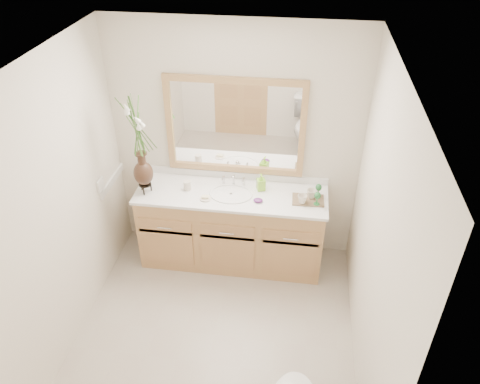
# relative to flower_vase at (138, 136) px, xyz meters

# --- Properties ---
(floor) EXTENTS (2.60, 2.60, 0.00)m
(floor) POSITION_rel_flower_vase_xyz_m (0.82, -0.93, -1.43)
(floor) COLOR #B8AD9D
(floor) RESTS_ON ground
(ceiling) EXTENTS (2.40, 2.60, 0.02)m
(ceiling) POSITION_rel_flower_vase_xyz_m (0.82, -0.93, 0.97)
(ceiling) COLOR white
(ceiling) RESTS_ON wall_back
(wall_back) EXTENTS (2.40, 0.02, 2.40)m
(wall_back) POSITION_rel_flower_vase_xyz_m (0.82, 0.37, -0.23)
(wall_back) COLOR silver
(wall_back) RESTS_ON floor
(wall_left) EXTENTS (0.02, 2.60, 2.40)m
(wall_left) POSITION_rel_flower_vase_xyz_m (-0.38, -0.93, -0.23)
(wall_left) COLOR silver
(wall_left) RESTS_ON floor
(wall_right) EXTENTS (0.02, 2.60, 2.40)m
(wall_right) POSITION_rel_flower_vase_xyz_m (2.02, -0.93, -0.23)
(wall_right) COLOR silver
(wall_right) RESTS_ON floor
(vanity) EXTENTS (1.80, 0.55, 0.80)m
(vanity) POSITION_rel_flower_vase_xyz_m (0.82, 0.09, -1.03)
(vanity) COLOR tan
(vanity) RESTS_ON floor
(counter) EXTENTS (1.84, 0.57, 0.03)m
(counter) POSITION_rel_flower_vase_xyz_m (0.82, 0.09, -0.62)
(counter) COLOR white
(counter) RESTS_ON vanity
(sink) EXTENTS (0.38, 0.34, 0.23)m
(sink) POSITION_rel_flower_vase_xyz_m (0.82, 0.07, -0.65)
(sink) COLOR white
(sink) RESTS_ON counter
(mirror) EXTENTS (1.32, 0.04, 0.97)m
(mirror) POSITION_rel_flower_vase_xyz_m (0.82, 0.35, -0.03)
(mirror) COLOR white
(mirror) RESTS_ON wall_back
(switch_plate) EXTENTS (0.02, 0.12, 0.12)m
(switch_plate) POSITION_rel_flower_vase_xyz_m (-0.37, -0.16, -0.45)
(switch_plate) COLOR white
(switch_plate) RESTS_ON wall_left
(flower_vase) EXTENTS (0.22, 0.22, 0.88)m
(flower_vase) POSITION_rel_flower_vase_xyz_m (0.00, 0.00, 0.00)
(flower_vase) COLOR black
(flower_vase) RESTS_ON counter
(tumbler) EXTENTS (0.07, 0.07, 0.09)m
(tumbler) POSITION_rel_flower_vase_xyz_m (0.39, 0.10, -0.56)
(tumbler) COLOR beige
(tumbler) RESTS_ON counter
(soap_dish) EXTENTS (0.11, 0.11, 0.03)m
(soap_dish) POSITION_rel_flower_vase_xyz_m (0.59, -0.04, -0.59)
(soap_dish) COLOR beige
(soap_dish) RESTS_ON counter
(soap_bottle) EXTENTS (0.09, 0.09, 0.15)m
(soap_bottle) POSITION_rel_flower_vase_xyz_m (1.09, 0.19, -0.52)
(soap_bottle) COLOR #8BD632
(soap_bottle) RESTS_ON counter
(purple_dish) EXTENTS (0.11, 0.09, 0.03)m
(purple_dish) POSITION_rel_flower_vase_xyz_m (1.09, -0.01, -0.58)
(purple_dish) COLOR #5D236A
(purple_dish) RESTS_ON counter
(tray) EXTENTS (0.30, 0.20, 0.01)m
(tray) POSITION_rel_flower_vase_xyz_m (1.55, 0.07, -0.59)
(tray) COLOR brown
(tray) RESTS_ON counter
(mug_left) EXTENTS (0.11, 0.11, 0.09)m
(mug_left) POSITION_rel_flower_vase_xyz_m (1.49, 0.01, -0.54)
(mug_left) COLOR beige
(mug_left) RESTS_ON tray
(mug_right) EXTENTS (0.09, 0.09, 0.09)m
(mug_right) POSITION_rel_flower_vase_xyz_m (1.58, 0.10, -0.54)
(mug_right) COLOR beige
(mug_right) RESTS_ON tray
(goblet_front) EXTENTS (0.06, 0.06, 0.13)m
(goblet_front) POSITION_rel_flower_vase_xyz_m (1.63, 0.00, -0.50)
(goblet_front) COLOR #246D32
(goblet_front) RESTS_ON tray
(goblet_back) EXTENTS (0.06, 0.06, 0.13)m
(goblet_back) POSITION_rel_flower_vase_xyz_m (1.64, 0.14, -0.50)
(goblet_back) COLOR #246D32
(goblet_back) RESTS_ON tray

